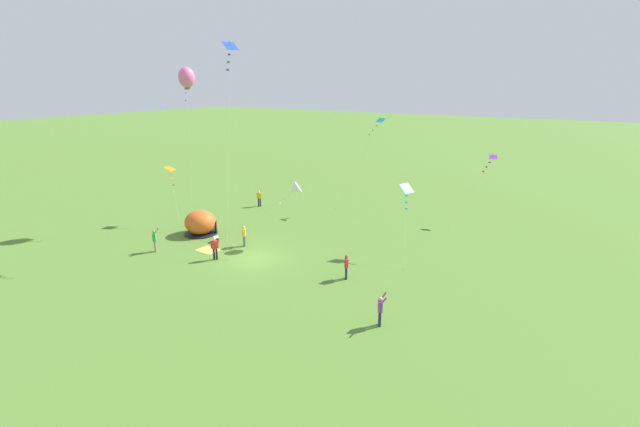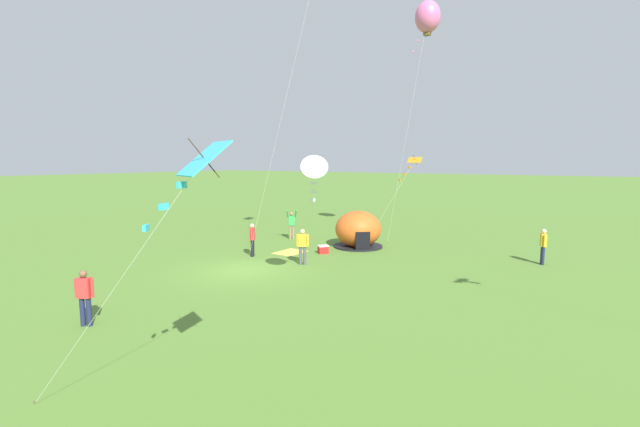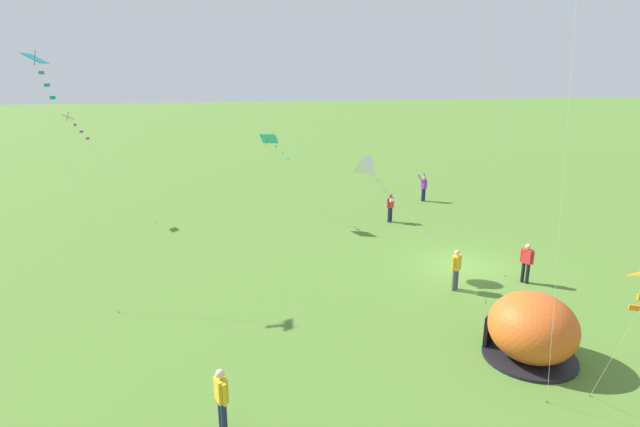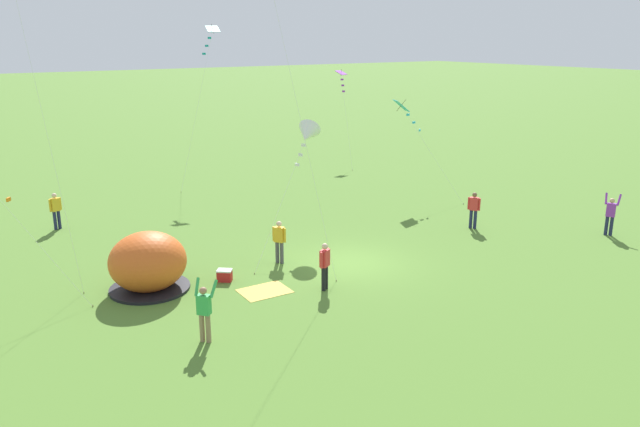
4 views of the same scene
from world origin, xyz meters
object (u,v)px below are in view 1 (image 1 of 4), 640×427
Objects in this scene: person_watching_sky at (244,235)px; person_center_field at (215,247)px; kite_blue at (230,53)px; kite_cyan at (407,191)px; kite_pink at (187,77)px; person_near_tent at (346,266)px; kite_teal at (378,124)px; person_arms_raised at (380,309)px; kite_purple at (491,161)px; popup_tent at (200,223)px; cooler_box at (216,239)px; kite_white at (294,190)px; person_flying_kite at (155,239)px; person_strolling at (259,198)px; kite_orange at (170,172)px.

person_center_field is at bearing -90.48° from person_watching_sky.
person_watching_sky is 0.11× the size of kite_blue.
person_center_field is at bearing -141.53° from kite_cyan.
person_near_tent is at bearing -12.14° from kite_pink.
kite_teal is at bearing 44.70° from kite_pink.
person_arms_raised is at bearing -19.97° from person_watching_sky.
kite_purple is at bearing 87.51° from person_arms_raised.
kite_pink is at bearing 162.25° from kite_blue.
kite_pink is at bearing 139.44° from popup_tent.
cooler_box is 0.10× the size of kite_purple.
kite_pink reaches higher than kite_teal.
kite_pink is at bearing -149.03° from kite_purple.
person_near_tent is (12.45, -0.48, 0.74)m from cooler_box.
kite_white is (11.33, -0.15, -8.53)m from kite_pink.
cooler_box is 0.34× the size of person_flying_kite.
person_flying_kite reaches higher than person_near_tent.
kite_pink reaches higher than popup_tent.
person_strolling is at bearing -161.21° from kite_purple.
person_flying_kite is at bearing -130.31° from kite_blue.
person_near_tent is 7.90m from kite_cyan.
kite_blue is at bearing -109.45° from kite_teal.
kite_teal is at bearing 74.06° from person_watching_sky.
kite_white reaches higher than person_flying_kite.
popup_tent is 4.75m from person_flying_kite.
kite_pink is at bearing 160.74° from person_watching_sky.
person_center_field is 10.09m from person_near_tent.
kite_purple is (15.93, 16.37, -8.93)m from kite_blue.
person_arms_raised is at bearing -15.56° from popup_tent.
kite_purple reaches higher than kite_white.
person_flying_kite is at bearing -166.79° from person_near_tent.
kite_purple reaches higher than popup_tent.
cooler_box is at bearing -15.60° from kite_orange.
person_near_tent reaches higher than cooler_box.
person_near_tent is 9.87m from person_watching_sky.
person_center_field is 25.60m from kite_purple.
kite_white is (-11.04, 7.86, 3.52)m from person_arms_raised.
person_arms_raised is at bearing -19.71° from kite_pink.
cooler_box is at bearing -168.79° from person_watching_sky.
person_strolling is at bearing 94.86° from person_flying_kite.
kite_blue is (-10.68, 1.52, 13.75)m from person_near_tent.
kite_white is 0.57× the size of kite_teal.
kite_orange is at bearing 173.64° from kite_blue.
kite_teal is at bearing 64.45° from person_flying_kite.
kite_white is at bearing 5.24° from kite_orange.
cooler_box is 2.78m from person_watching_sky.
popup_tent is 0.18× the size of kite_blue.
kite_teal reaches higher than person_near_tent.
popup_tent is 6.26m from kite_orange.
person_near_tent is 0.32× the size of kite_cyan.
kite_teal is at bearing 125.35° from kite_cyan.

